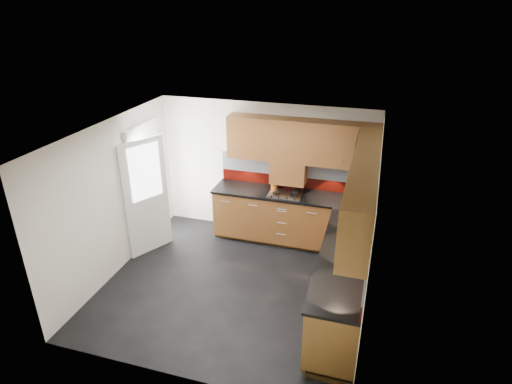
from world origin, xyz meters
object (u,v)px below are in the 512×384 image
(toaster, at_px, (354,195))
(food_processor, at_px, (354,218))
(gas_hob, at_px, (286,193))
(utensil_pot, at_px, (274,184))

(toaster, height_order, food_processor, food_processor)
(gas_hob, bearing_deg, toaster, 3.64)
(utensil_pot, xyz_separation_m, food_processor, (1.43, -0.95, 0.05))
(gas_hob, distance_m, utensil_pot, 0.28)
(food_processor, bearing_deg, utensil_pot, 146.52)
(gas_hob, xyz_separation_m, toaster, (1.13, 0.07, 0.08))
(gas_hob, distance_m, toaster, 1.13)
(utensil_pot, relative_size, food_processor, 1.28)
(gas_hob, height_order, toaster, toaster)
(toaster, bearing_deg, utensil_pot, 177.82)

